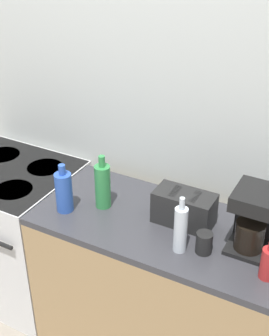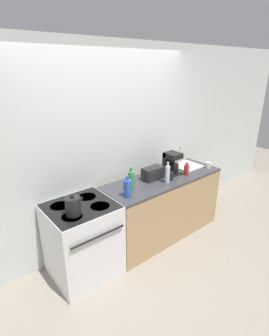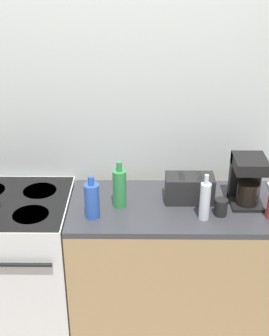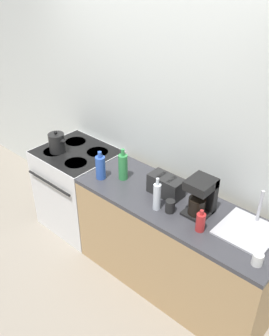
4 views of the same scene
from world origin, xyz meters
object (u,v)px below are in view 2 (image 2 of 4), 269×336
at_px(stove, 83,239).
at_px(coffee_maker, 171,162).
at_px(kettle, 73,206).
at_px(cup_black, 170,176).
at_px(bottle_red, 186,170).
at_px(bottle_blue, 128,188).
at_px(bottle_clear, 167,174).
at_px(bottle_green, 131,180).
at_px(toaster, 153,173).
at_px(cup_white, 208,165).

relative_size(stove, coffee_maker, 2.94).
xyz_separation_m(kettle, cup_black, (1.40, -0.02, -0.05)).
relative_size(bottle_red, bottle_blue, 0.69).
bearing_deg(bottle_clear, stove, 171.61).
distance_m(stove, coffee_maker, 1.56).
distance_m(bottle_red, cup_black, 0.29).
xyz_separation_m(coffee_maker, bottle_green, (-0.76, -0.05, -0.04)).
height_order(bottle_green, cup_black, bottle_green).
bearing_deg(bottle_green, bottle_blue, -141.03).
xyz_separation_m(toaster, cup_white, (0.92, -0.22, -0.04)).
height_order(toaster, cup_black, toaster).
height_order(bottle_green, cup_white, bottle_green).
relative_size(bottle_clear, bottle_red, 1.56).
bearing_deg(cup_black, coffee_maker, 41.19).
distance_m(toaster, bottle_green, 0.43).
xyz_separation_m(stove, kettle, (-0.13, -0.12, 0.53)).
bearing_deg(toaster, kettle, -173.35).
bearing_deg(stove, kettle, -138.64).
relative_size(coffee_maker, bottle_green, 1.04).
distance_m(bottle_blue, cup_black, 0.74).
height_order(bottle_red, bottle_green, bottle_green).
bearing_deg(bottle_clear, cup_black, 21.04).
xyz_separation_m(coffee_maker, cup_white, (0.58, -0.21, -0.12)).
bearing_deg(bottle_blue, coffee_maker, 10.93).
distance_m(stove, cup_black, 1.37).
distance_m(bottle_blue, cup_white, 1.49).
height_order(stove, cup_black, cup_black).
bearing_deg(coffee_maker, cup_white, -19.85).
xyz_separation_m(coffee_maker, bottle_red, (0.12, -0.18, -0.08)).
relative_size(bottle_clear, cup_white, 3.26).
bearing_deg(bottle_clear, toaster, 108.40).
relative_size(bottle_clear, cup_black, 2.76).
xyz_separation_m(kettle, cup_white, (2.15, -0.08, -0.05)).
height_order(bottle_clear, bottle_blue, bottle_clear).
bearing_deg(coffee_maker, bottle_blue, -169.07).
xyz_separation_m(stove, bottle_red, (1.56, -0.16, 0.51)).
height_order(kettle, bottle_blue, bottle_blue).
bearing_deg(toaster, bottle_blue, -161.88).
xyz_separation_m(kettle, toaster, (1.23, 0.14, -0.01)).
bearing_deg(cup_black, bottle_blue, -178.01).
height_order(kettle, bottle_red, kettle).
bearing_deg(bottle_green, bottle_red, -8.03).
distance_m(kettle, bottle_green, 0.82).
relative_size(stove, toaster, 3.06).
xyz_separation_m(toaster, cup_black, (0.17, -0.16, -0.03)).
relative_size(stove, cup_white, 10.35).
height_order(coffee_maker, cup_black, coffee_maker).
height_order(bottle_clear, cup_white, bottle_clear).
bearing_deg(coffee_maker, toaster, 178.09).
bearing_deg(cup_white, toaster, 166.51).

